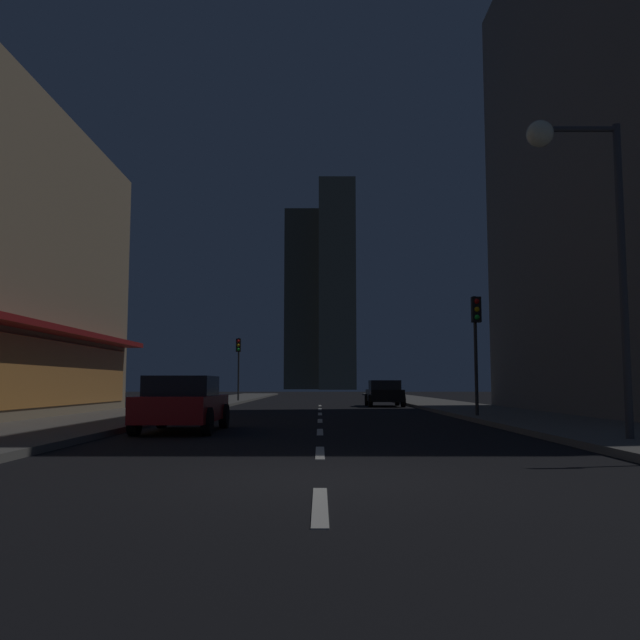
% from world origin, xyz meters
% --- Properties ---
extents(ground_plane, '(78.00, 136.00, 0.10)m').
position_xyz_m(ground_plane, '(0.00, 32.00, -0.05)').
color(ground_plane, black).
extents(sidewalk_right, '(4.00, 76.00, 0.15)m').
position_xyz_m(sidewalk_right, '(7.00, 32.00, 0.07)').
color(sidewalk_right, '#605E59').
rests_on(sidewalk_right, ground).
extents(sidewalk_left, '(4.00, 76.00, 0.15)m').
position_xyz_m(sidewalk_left, '(-7.00, 32.00, 0.07)').
color(sidewalk_left, '#605E59').
rests_on(sidewalk_left, ground).
extents(lane_marking_center, '(0.16, 33.40, 0.01)m').
position_xyz_m(lane_marking_center, '(0.00, 13.60, 0.01)').
color(lane_marking_center, silver).
rests_on(lane_marking_center, ground).
extents(skyscraper_distant_tall, '(8.78, 8.47, 43.84)m').
position_xyz_m(skyscraper_distant_tall, '(-4.23, 152.41, 21.92)').
color(skyscraper_distant_tall, '#4A4638').
rests_on(skyscraper_distant_tall, ground).
extents(skyscraper_distant_mid, '(8.37, 7.27, 48.29)m').
position_xyz_m(skyscraper_distant_mid, '(3.90, 140.88, 24.15)').
color(skyscraper_distant_mid, '#635E4A').
rests_on(skyscraper_distant_mid, ground).
extents(car_parked_near, '(1.98, 4.24, 1.45)m').
position_xyz_m(car_parked_near, '(-3.60, 8.56, 0.74)').
color(car_parked_near, '#B21919').
rests_on(car_parked_near, ground).
extents(car_parked_far, '(1.98, 4.24, 1.45)m').
position_xyz_m(car_parked_far, '(3.60, 28.25, 0.74)').
color(car_parked_far, black).
rests_on(car_parked_far, ground).
extents(fire_hydrant_far_left, '(0.42, 0.30, 0.65)m').
position_xyz_m(fire_hydrant_far_left, '(-5.90, 23.90, 0.45)').
color(fire_hydrant_far_left, '#B2B2B2').
rests_on(fire_hydrant_far_left, sidewalk_left).
extents(traffic_light_near_right, '(0.32, 0.48, 4.20)m').
position_xyz_m(traffic_light_near_right, '(5.50, 14.27, 3.19)').
color(traffic_light_near_right, '#2D2D2D').
rests_on(traffic_light_near_right, sidewalk_right).
extents(traffic_light_far_left, '(0.32, 0.48, 4.20)m').
position_xyz_m(traffic_light_far_left, '(-5.50, 35.63, 3.19)').
color(traffic_light_far_left, '#2D2D2D').
rests_on(traffic_light_far_left, sidewalk_left).
extents(street_lamp_right, '(1.96, 0.56, 6.58)m').
position_xyz_m(street_lamp_right, '(5.38, 4.47, 5.07)').
color(street_lamp_right, '#38383D').
rests_on(street_lamp_right, sidewalk_right).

